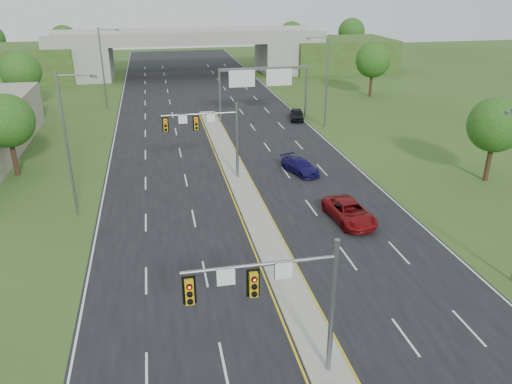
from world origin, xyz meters
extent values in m
plane|color=#364A1A|center=(0.00, 0.00, 0.00)|extent=(240.00, 240.00, 0.00)
cube|color=black|center=(0.00, 35.00, 0.01)|extent=(24.00, 160.00, 0.02)
cube|color=gray|center=(0.00, 23.00, 0.10)|extent=(2.00, 54.00, 0.16)
cube|color=gold|center=(-1.15, 23.00, 0.03)|extent=(0.12, 54.00, 0.01)
cube|color=gold|center=(1.15, 23.00, 0.03)|extent=(0.12, 54.00, 0.01)
cube|color=silver|center=(-11.80, 35.00, 0.03)|extent=(0.12, 160.00, 0.01)
cube|color=silver|center=(11.80, 35.00, 0.03)|extent=(0.12, 160.00, 0.01)
cylinder|color=slate|center=(0.00, 0.00, 3.50)|extent=(0.24, 0.24, 7.00)
cylinder|color=slate|center=(-3.25, 0.00, 6.20)|extent=(6.50, 0.16, 0.16)
cube|color=#CC9C0C|center=(-3.58, -0.25, 5.45)|extent=(0.35, 0.25, 1.10)
cube|color=#CC9C0C|center=(-6.17, -0.25, 5.45)|extent=(0.35, 0.25, 1.10)
cube|color=black|center=(-3.58, -0.11, 5.45)|extent=(0.55, 0.04, 1.30)
cube|color=black|center=(-6.17, -0.11, 5.45)|extent=(0.55, 0.04, 1.30)
sphere|color=#FF0C05|center=(-3.58, -0.38, 5.80)|extent=(0.20, 0.20, 0.20)
sphere|color=#FF0C05|center=(-6.17, -0.38, 5.80)|extent=(0.20, 0.20, 0.20)
cube|color=white|center=(-4.68, -0.10, 5.85)|extent=(0.75, 0.04, 0.75)
cube|color=white|center=(-2.27, -0.10, 5.85)|extent=(0.75, 0.04, 0.75)
cylinder|color=slate|center=(0.00, 25.00, 3.50)|extent=(0.24, 0.24, 7.00)
cylinder|color=slate|center=(-3.25, 25.00, 6.20)|extent=(6.50, 0.16, 0.16)
cube|color=#CC9C0C|center=(-3.58, 24.75, 5.45)|extent=(0.35, 0.25, 1.10)
cube|color=#CC9C0C|center=(-6.17, 24.75, 5.45)|extent=(0.35, 0.25, 1.10)
cube|color=black|center=(-3.58, 24.89, 5.45)|extent=(0.55, 0.04, 1.30)
cube|color=black|center=(-6.17, 24.89, 5.45)|extent=(0.55, 0.04, 1.30)
sphere|color=#FF0C05|center=(-3.58, 24.62, 5.80)|extent=(0.20, 0.20, 0.20)
sphere|color=#FF0C05|center=(-6.17, 24.62, 5.80)|extent=(0.20, 0.20, 0.20)
cube|color=white|center=(-4.68, 24.90, 5.85)|extent=(0.75, 0.04, 0.75)
cube|color=white|center=(-2.27, 24.90, 5.85)|extent=(0.75, 0.04, 0.75)
cylinder|color=slate|center=(1.20, 45.00, 3.30)|extent=(0.28, 0.28, 6.60)
cylinder|color=slate|center=(12.50, 45.00, 3.30)|extent=(0.28, 0.28, 6.60)
cube|color=slate|center=(6.85, 45.00, 6.50)|extent=(11.50, 0.35, 0.35)
cube|color=#0C571A|center=(4.00, 44.80, 5.40)|extent=(3.20, 0.08, 2.00)
cube|color=#0C571A|center=(8.80, 44.80, 5.40)|extent=(3.20, 0.08, 2.00)
cube|color=silver|center=(4.00, 44.75, 5.40)|extent=(3.30, 0.03, 2.10)
cube|color=silver|center=(8.80, 44.75, 5.40)|extent=(3.30, 0.03, 2.10)
cube|color=gray|center=(-17.00, 80.00, 3.00)|extent=(6.00, 12.00, 6.00)
cube|color=gray|center=(17.00, 80.00, 3.00)|extent=(6.00, 12.00, 6.00)
cube|color=#364A1A|center=(-30.00, 80.00, 3.00)|extent=(20.00, 14.00, 6.00)
cube|color=#364A1A|center=(30.00, 80.00, 3.00)|extent=(20.00, 14.00, 6.00)
cube|color=gray|center=(0.00, 80.00, 6.60)|extent=(50.00, 12.00, 1.20)
cube|color=gray|center=(0.00, 74.20, 7.65)|extent=(50.00, 0.40, 0.90)
cube|color=gray|center=(0.00, 85.80, 7.65)|extent=(50.00, 0.40, 0.90)
cylinder|color=slate|center=(-13.50, 20.00, 5.50)|extent=(0.20, 0.20, 11.00)
cylinder|color=slate|center=(-12.25, 20.00, 10.70)|extent=(2.50, 0.12, 0.12)
cube|color=slate|center=(-11.00, 20.00, 10.55)|extent=(0.50, 0.25, 0.18)
cylinder|color=slate|center=(-13.50, 55.00, 5.50)|extent=(0.20, 0.20, 11.00)
cylinder|color=slate|center=(-12.25, 55.00, 10.70)|extent=(2.50, 0.12, 0.12)
cube|color=slate|center=(-11.00, 55.00, 10.55)|extent=(0.50, 0.25, 0.18)
cube|color=slate|center=(11.00, 5.00, 10.55)|extent=(0.50, 0.25, 0.18)
cylinder|color=slate|center=(13.50, 40.00, 5.50)|extent=(0.20, 0.20, 11.00)
cylinder|color=slate|center=(12.25, 40.00, 10.70)|extent=(2.50, 0.12, 0.12)
cube|color=slate|center=(11.00, 40.00, 10.55)|extent=(0.50, 0.25, 0.18)
cylinder|color=#382316|center=(-20.00, 30.00, 2.00)|extent=(0.44, 0.44, 4.00)
sphere|color=#184F15|center=(-20.00, 30.00, 5.20)|extent=(4.80, 4.80, 4.80)
cylinder|color=#382316|center=(-24.00, 55.00, 2.12)|extent=(0.44, 0.44, 4.25)
sphere|color=#184F15|center=(-24.00, 55.00, 5.53)|extent=(5.20, 5.20, 5.20)
cylinder|color=#382316|center=(22.00, 20.00, 2.00)|extent=(0.44, 0.44, 4.00)
sphere|color=#184F15|center=(22.00, 20.00, 5.20)|extent=(4.80, 4.80, 4.80)
cylinder|color=#382316|center=(26.00, 55.00, 2.12)|extent=(0.44, 0.44, 4.25)
sphere|color=#184F15|center=(26.00, 55.00, 5.53)|extent=(5.20, 5.20, 5.20)
cylinder|color=#382316|center=(-24.00, 94.00, 2.12)|extent=(0.44, 0.44, 4.25)
sphere|color=#184F15|center=(-24.00, 94.00, 5.53)|extent=(5.60, 5.60, 5.60)
cylinder|color=#382316|center=(24.00, 94.00, 2.12)|extent=(0.44, 0.44, 4.25)
sphere|color=#184F15|center=(24.00, 94.00, 5.53)|extent=(5.60, 5.60, 5.60)
cylinder|color=#382316|center=(38.00, 94.00, 2.25)|extent=(0.44, 0.44, 4.50)
sphere|color=#184F15|center=(38.00, 94.00, 5.85)|extent=(6.00, 6.00, 6.00)
imported|color=maroon|center=(6.76, 14.62, 0.78)|extent=(3.01, 5.65, 1.51)
imported|color=#110B47|center=(6.00, 25.23, 0.68)|extent=(3.27, 4.92, 1.33)
imported|color=black|center=(11.00, 43.73, 0.72)|extent=(2.57, 4.39, 1.40)
camera|label=1|loc=(-6.94, -17.05, 16.90)|focal=35.00mm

